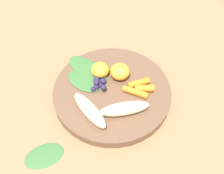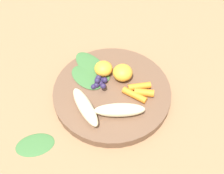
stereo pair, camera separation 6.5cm
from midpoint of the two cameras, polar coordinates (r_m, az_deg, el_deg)
The scene contains 13 objects.
ground_plane at distance 0.67m, azimuth 2.74°, elevation -1.92°, with size 2.40×2.40×0.00m, color #99704C.
bowl at distance 0.67m, azimuth 2.78°, elevation -1.33°, with size 0.29×0.29×0.02m, color brown.
banana_peeled_left at distance 0.60m, azimuth 4.70°, elevation -5.05°, with size 0.11×0.03×0.03m, color beige.
banana_peeled_right at distance 0.61m, azimuth -2.63°, elevation -4.37°, with size 0.11×0.03×0.03m, color beige.
orange_segment_near at distance 0.68m, azimuth 0.93°, elevation 3.72°, with size 0.05×0.05×0.03m, color #F4A833.
orange_segment_far at distance 0.67m, azimuth 5.03°, elevation 2.86°, with size 0.05×0.05×0.04m, color #F4A833.
carrot_front at distance 0.64m, azimuth 7.64°, elevation -1.89°, with size 0.02×0.02×0.06m, color orange.
carrot_mid_left at distance 0.65m, azimuth 9.60°, elevation -1.34°, with size 0.02×0.02×0.05m, color orange.
carrot_mid_right at distance 0.66m, azimuth 8.59°, elevation -0.05°, with size 0.02×0.02×0.05m, color orange.
blueberry_pile at distance 0.66m, azimuth 0.15°, elevation 0.78°, with size 0.04×0.05×0.02m.
kale_leaf_left at distance 0.70m, azimuth -1.53°, elevation 4.13°, with size 0.13×0.06×0.01m, color #3D7038.
kale_leaf_right at distance 0.68m, azimuth -2.57°, elevation 1.93°, with size 0.10×0.06×0.01m, color #3D7038.
kale_leaf_stray at distance 0.62m, azimuth -12.98°, elevation -11.89°, with size 0.09×0.06×0.01m, color #3D7038.
Camera 2 is at (0.03, -0.40, 0.55)m, focal length 43.50 mm.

